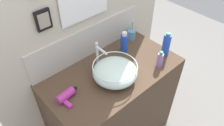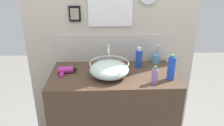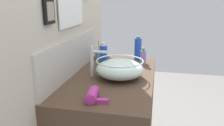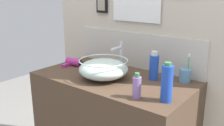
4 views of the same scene
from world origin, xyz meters
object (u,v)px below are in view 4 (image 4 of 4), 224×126
toothbrush_cup (185,75)px  lotion_bottle (137,87)px  hair_drier (75,62)px  faucet (120,55)px  shampoo_bottle (154,67)px  glass_bowl_sink (103,69)px  soap_dispenser (167,83)px

toothbrush_cup → lotion_bottle: (-0.11, -0.42, 0.02)m
lotion_bottle → hair_drier: bearing=163.1°
faucet → hair_drier: size_ratio=1.24×
hair_drier → shampoo_bottle: (0.66, 0.11, 0.06)m
glass_bowl_sink → soap_dispenser: soap_dispenser is taller
hair_drier → lotion_bottle: 0.77m
soap_dispenser → toothbrush_cup: bearing=96.6°
shampoo_bottle → soap_dispenser: bearing=-50.0°
toothbrush_cup → soap_dispenser: soap_dispenser is taller
lotion_bottle → shampoo_bottle: (-0.08, 0.33, 0.03)m
lotion_bottle → glass_bowl_sink: bearing=158.9°
lotion_bottle → shampoo_bottle: shampoo_bottle is taller
toothbrush_cup → soap_dispenser: (0.04, -0.36, 0.06)m
glass_bowl_sink → soap_dispenser: 0.52m
lotion_bottle → soap_dispenser: (0.15, 0.06, 0.04)m
faucet → toothbrush_cup: bearing=10.8°
hair_drier → shampoo_bottle: size_ratio=0.92×
hair_drier → shampoo_bottle: shampoo_bottle is taller
glass_bowl_sink → hair_drier: glass_bowl_sink is taller
faucet → lotion_bottle: size_ratio=1.52×
lotion_bottle → soap_dispenser: 0.17m
glass_bowl_sink → shampoo_bottle: bearing=33.9°
glass_bowl_sink → hair_drier: bearing=167.4°
toothbrush_cup → shampoo_bottle: size_ratio=0.97×
soap_dispenser → hair_drier: bearing=169.6°
toothbrush_cup → shampoo_bottle: shampoo_bottle is taller
hair_drier → toothbrush_cup: bearing=13.1°
hair_drier → shampoo_bottle: 0.67m
glass_bowl_sink → hair_drier: size_ratio=1.86×
shampoo_bottle → lotion_bottle: bearing=-77.0°
toothbrush_cup → lotion_bottle: 0.43m
glass_bowl_sink → shampoo_bottle: 0.34m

